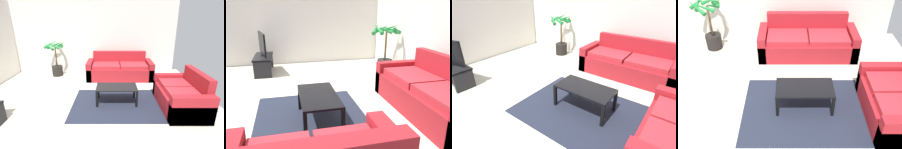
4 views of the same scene
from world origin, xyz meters
TOP-DOWN VIEW (x-y plane):
  - ground_plane at (0.00, 0.00)m, footprint 6.60×6.60m
  - wall_back at (0.00, 3.00)m, footprint 6.00×0.06m
  - wall_left at (-3.00, 0.00)m, footprint 0.06×6.00m
  - couch_main at (0.91, 2.28)m, footprint 2.24×0.90m
  - tv_stand at (-2.15, -0.50)m, footprint 1.10×0.45m
  - tv at (-2.15, -0.50)m, footprint 0.99×0.25m
  - coffee_table at (0.76, 0.48)m, footprint 1.01×0.54m
  - area_rug at (0.76, 0.38)m, footprint 2.20×1.70m
  - potted_palm at (-1.37, 2.55)m, footprint 0.80×0.83m

SIDE VIEW (x-z plane):
  - ground_plane at x=0.00m, z-range 0.00..0.00m
  - area_rug at x=0.76m, z-range 0.00..0.01m
  - tv_stand at x=-2.15m, z-range 0.07..0.51m
  - couch_main at x=0.91m, z-range -0.15..0.75m
  - coffee_table at x=0.76m, z-range 0.16..0.59m
  - potted_palm at x=-1.37m, z-range -0.06..1.21m
  - tv at x=-2.15m, z-range 0.46..1.06m
  - wall_back at x=0.00m, z-range 0.00..2.70m
  - wall_left at x=-3.00m, z-range 0.00..2.70m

